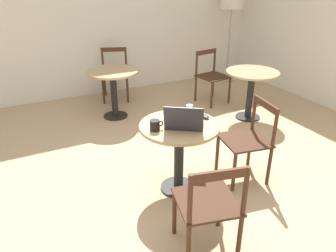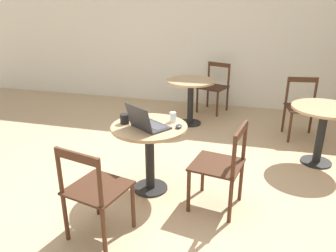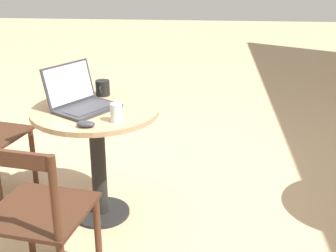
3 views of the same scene
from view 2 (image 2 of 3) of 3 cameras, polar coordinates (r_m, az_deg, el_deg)
ground_plane at (r=3.53m, az=-3.12°, el=-10.91°), size 16.00×16.00×0.00m
wall_back at (r=6.16m, az=6.34°, el=16.12°), size 9.40×0.06×2.70m
cafe_table_near at (r=3.28m, az=-3.31°, el=-2.61°), size 0.75×0.75×0.72m
cafe_table_mid at (r=4.24m, az=25.43°, el=0.87°), size 0.75×0.75×0.72m
cafe_table_far at (r=5.15m, az=3.97°, el=6.19°), size 0.75×0.75×0.72m
chair_near_right at (r=3.08m, az=9.25°, el=-6.88°), size 0.51×0.51×0.84m
chair_near_front at (r=2.74m, az=-12.64°, el=-10.98°), size 0.53×0.53×0.84m
chair_mid_back at (r=5.03m, az=22.33°, el=2.96°), size 0.51×0.51×0.84m
chair_far_back at (r=5.86m, az=8.03°, el=6.74°), size 0.57×0.57×0.84m
laptop at (r=3.13m, az=-3.65°, el=0.46°), size 0.46×0.44×0.25m
mouse at (r=3.15m, az=1.87°, el=-0.04°), size 0.06×0.10×0.03m
mug at (r=3.28m, az=-7.53°, el=1.25°), size 0.13×0.09×0.10m
drinking_glass at (r=3.30m, az=0.87°, el=1.57°), size 0.07×0.07×0.10m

